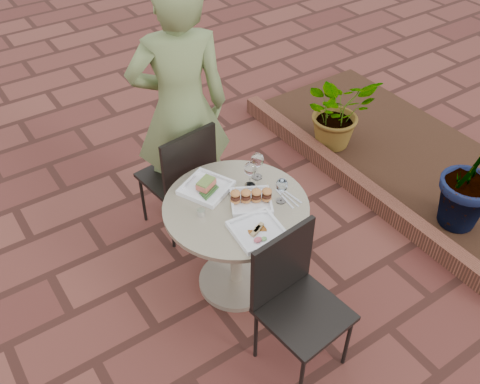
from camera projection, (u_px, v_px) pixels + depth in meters
ground at (211, 300)px, 3.62m from camera, size 60.00×60.00×0.00m
cafe_table at (236, 233)px, 3.42m from camera, size 0.90×0.90×0.73m
chair_far at (182, 172)px, 3.79m from camera, size 0.49×0.49×0.93m
chair_near at (294, 293)px, 2.98m from camera, size 0.48×0.48×0.93m
diner at (181, 110)px, 3.68m from camera, size 0.80×0.65×1.89m
plate_salmon at (206, 187)px, 3.35m from camera, size 0.37×0.37×0.08m
plate_sliders at (251, 198)px, 3.25m from camera, size 0.34×0.34×0.16m
plate_tuna at (257, 230)px, 3.07m from camera, size 0.30×0.30×0.03m
wine_glass_right at (282, 186)px, 3.21m from camera, size 0.07×0.07×0.17m
wine_glass_mid at (250, 169)px, 3.32m from camera, size 0.08×0.08×0.18m
wine_glass_far at (257, 161)px, 3.37m from camera, size 0.08×0.08×0.19m
steel_ramekin at (201, 212)px, 3.18m from camera, size 0.07×0.07×0.04m
cutlery_set at (288, 197)px, 3.31m from camera, size 0.10×0.21×0.00m
planter_curb at (355, 183)px, 4.44m from camera, size 0.12×3.00×0.15m
mulch_bed at (412, 159)px, 4.77m from camera, size 1.30×3.00×0.06m
potted_plant_a at (338, 110)px, 4.68m from camera, size 0.72×0.65×0.69m
potted_plant_b at (476, 172)px, 3.83m from camera, size 0.55×0.46×0.93m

